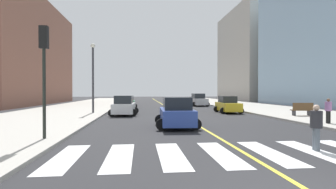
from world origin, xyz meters
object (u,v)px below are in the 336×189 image
object	(u,v)px
car_yellow_nearest	(228,105)
car_silver_third	(199,100)
car_white_fourth	(124,106)
park_bench	(302,109)
street_lamp	(93,71)
car_blue_second	(177,113)
car_green_fifth	(128,103)
pedestrian_waiting_east	(328,110)
traffic_light_far_corner	(44,60)
pedestrian_crossing	(316,125)

from	to	relation	value
car_yellow_nearest	car_silver_third	xyz separation A→B (m)	(-0.24, 12.99, 0.08)
car_white_fourth	park_bench	xyz separation A→B (m)	(15.53, -3.61, -0.18)
car_yellow_nearest	street_lamp	xyz separation A→B (m)	(-13.88, -0.20, 3.41)
car_blue_second	car_silver_third	distance (m)	24.49
car_green_fifth	street_lamp	world-z (taller)	street_lamp
car_yellow_nearest	street_lamp	world-z (taller)	street_lamp
car_yellow_nearest	park_bench	size ratio (longest dim) A/B	2.17
park_bench	pedestrian_waiting_east	bearing A→B (deg)	167.01
traffic_light_far_corner	car_blue_second	bearing A→B (deg)	31.77
car_blue_second	car_white_fourth	size ratio (longest dim) A/B	1.02
car_silver_third	pedestrian_crossing	bearing A→B (deg)	84.03
car_green_fifth	park_bench	size ratio (longest dim) A/B	2.09
car_silver_third	street_lamp	world-z (taller)	street_lamp
car_white_fourth	street_lamp	xyz separation A→B (m)	(-3.15, 1.59, 3.36)
car_silver_third	pedestrian_waiting_east	world-z (taller)	car_silver_third
traffic_light_far_corner	pedestrian_crossing	size ratio (longest dim) A/B	2.86
pedestrian_crossing	car_blue_second	bearing A→B (deg)	-132.40
car_silver_third	car_green_fifth	bearing A→B (deg)	26.74
car_green_fifth	street_lamp	size ratio (longest dim) A/B	0.56
car_blue_second	pedestrian_waiting_east	world-z (taller)	car_blue_second
pedestrian_waiting_east	street_lamp	bearing A→B (deg)	126.29
car_white_fourth	pedestrian_waiting_east	bearing A→B (deg)	-30.18
car_yellow_nearest	car_blue_second	size ratio (longest dim) A/B	0.92
car_white_fourth	traffic_light_far_corner	bearing A→B (deg)	-99.38
pedestrian_waiting_east	park_bench	bearing A→B (deg)	50.89
car_blue_second	park_bench	xyz separation A→B (m)	(11.74, 5.16, -0.20)
car_green_fifth	street_lamp	xyz separation A→B (m)	(-3.06, -7.47, 3.43)
car_silver_third	car_green_fifth	xyz separation A→B (m)	(-10.57, -5.72, -0.10)
car_white_fourth	park_bench	world-z (taller)	car_white_fourth
pedestrian_waiting_east	street_lamp	world-z (taller)	street_lamp
car_yellow_nearest	car_green_fifth	distance (m)	13.03
car_blue_second	street_lamp	xyz separation A→B (m)	(-6.94, 10.36, 3.34)
pedestrian_waiting_east	car_silver_third	bearing A→B (deg)	76.19
car_white_fourth	pedestrian_waiting_east	distance (m)	16.52
car_yellow_nearest	car_green_fifth	xyz separation A→B (m)	(-10.82, 7.27, -0.02)
car_white_fourth	car_green_fifth	bearing A→B (deg)	93.17
car_silver_third	park_bench	size ratio (longest dim) A/B	2.39
car_green_fifth	pedestrian_waiting_east	xyz separation A→B (m)	(13.96, -18.01, 0.25)
car_blue_second	pedestrian_crossing	size ratio (longest dim) A/B	2.47
pedestrian_crossing	street_lamp	distance (m)	20.94
traffic_light_far_corner	car_white_fourth	bearing A→B (deg)	77.97
car_silver_third	traffic_light_far_corner	distance (m)	30.72
traffic_light_far_corner	pedestrian_crossing	xyz separation A→B (m)	(10.93, -2.89, -2.70)
car_blue_second	park_bench	world-z (taller)	car_blue_second
car_yellow_nearest	pedestrian_crossing	world-z (taller)	car_yellow_nearest
park_bench	pedestrian_crossing	distance (m)	14.14
car_white_fourth	pedestrian_waiting_east	world-z (taller)	car_white_fourth
car_yellow_nearest	street_lamp	size ratio (longest dim) A/B	0.58
street_lamp	car_blue_second	bearing A→B (deg)	-56.20
pedestrian_crossing	pedestrian_waiting_east	xyz separation A→B (m)	(5.68, 6.75, 0.09)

